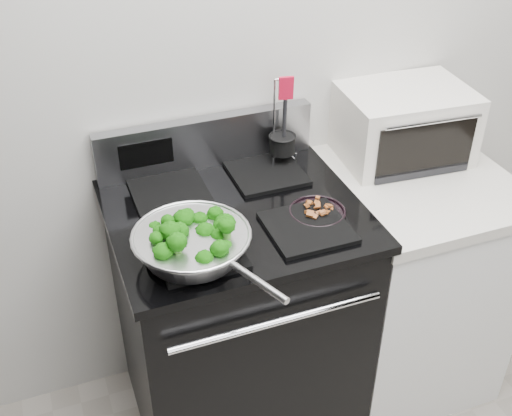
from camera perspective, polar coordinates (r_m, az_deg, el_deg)
name	(u,v)px	position (r m, az deg, el deg)	size (l,w,h in m)	color
back_wall	(285,40)	(2.21, 2.57, 14.71)	(4.00, 0.02, 2.70)	beige
gas_range	(237,317)	(2.31, -1.66, -9.65)	(0.79, 0.69, 1.13)	black
counter	(404,279)	(2.57, 13.04, -6.13)	(0.62, 0.68, 0.92)	white
skillet	(192,243)	(1.80, -5.68, -3.12)	(0.34, 0.51, 0.07)	silver
broccoli_pile	(191,237)	(1.79, -5.76, -2.59)	(0.27, 0.27, 0.09)	#083404
bacon_plate	(317,209)	(2.00, 5.48, -0.13)	(0.18, 0.18, 0.04)	black
utensil_holder	(282,148)	(2.23, 2.34, 5.34)	(0.11, 0.11, 0.33)	silver
toaster_oven	(403,123)	(2.37, 12.96, 7.33)	(0.47, 0.37, 0.26)	silver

